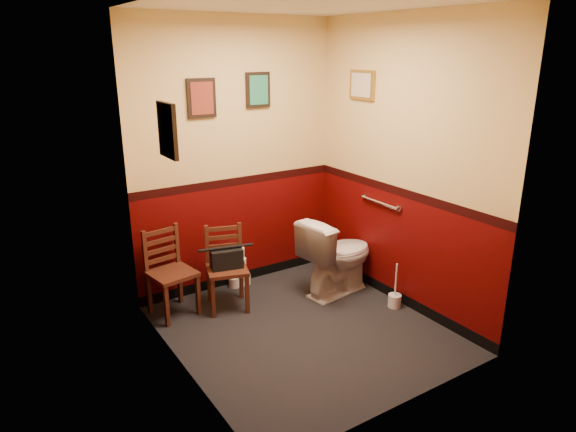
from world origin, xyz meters
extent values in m
cube|color=black|center=(0.00, 0.00, 0.00)|extent=(2.20, 2.40, 0.00)
cube|color=silver|center=(0.00, 0.00, 2.70)|extent=(2.20, 2.40, 0.00)
cube|color=#490404|center=(0.00, 1.20, 1.35)|extent=(2.20, 0.00, 2.70)
cube|color=#490404|center=(0.00, -1.20, 1.35)|extent=(2.20, 0.00, 2.70)
cube|color=#490404|center=(-1.10, 0.00, 1.35)|extent=(0.00, 2.40, 2.70)
cube|color=#490404|center=(1.10, 0.00, 1.35)|extent=(0.00, 2.40, 2.70)
cylinder|color=silver|center=(1.07, 0.25, 0.95)|extent=(0.03, 0.50, 0.03)
cylinder|color=silver|center=(1.09, 0.00, 0.95)|extent=(0.02, 0.06, 0.06)
cylinder|color=silver|center=(1.09, 0.50, 0.95)|extent=(0.02, 0.06, 0.06)
cube|color=black|center=(-0.35, 1.18, 1.95)|extent=(0.28, 0.03, 0.36)
cube|color=maroon|center=(-0.35, 1.17, 1.95)|extent=(0.22, 0.01, 0.30)
cube|color=black|center=(0.25, 1.18, 2.00)|extent=(0.26, 0.03, 0.34)
cube|color=#267B58|center=(0.25, 1.17, 2.00)|extent=(0.20, 0.01, 0.28)
cube|color=black|center=(-1.08, 0.10, 1.85)|extent=(0.03, 0.30, 0.38)
cube|color=#BFB196|center=(-1.07, 0.10, 1.85)|extent=(0.01, 0.24, 0.31)
cube|color=olive|center=(1.08, 0.60, 2.05)|extent=(0.03, 0.34, 0.28)
cube|color=#BFB196|center=(1.07, 0.60, 2.05)|extent=(0.01, 0.28, 0.22)
imported|color=white|center=(0.72, 0.44, 0.40)|extent=(0.86, 0.55, 0.79)
cylinder|color=silver|center=(0.99, -0.12, 0.06)|extent=(0.13, 0.13, 0.13)
cylinder|color=silver|center=(0.99, -0.12, 0.27)|extent=(0.02, 0.02, 0.36)
cube|color=#57291A|center=(-0.85, 0.91, 0.41)|extent=(0.44, 0.44, 0.04)
cube|color=#57291A|center=(-0.99, 0.72, 0.21)|extent=(0.04, 0.04, 0.41)
cube|color=#57291A|center=(-1.04, 1.04, 0.21)|extent=(0.04, 0.04, 0.41)
cube|color=#57291A|center=(-0.66, 0.77, 0.21)|extent=(0.04, 0.04, 0.41)
cube|color=#57291A|center=(-0.71, 1.10, 0.21)|extent=(0.04, 0.04, 0.41)
cube|color=#57291A|center=(-1.04, 1.05, 0.62)|extent=(0.04, 0.04, 0.41)
cube|color=#57291A|center=(-0.71, 1.10, 0.62)|extent=(0.04, 0.04, 0.41)
cube|color=#57291A|center=(-0.88, 1.07, 0.50)|extent=(0.31, 0.07, 0.04)
cube|color=#57291A|center=(-0.88, 1.07, 0.59)|extent=(0.31, 0.07, 0.04)
cube|color=#57291A|center=(-0.88, 1.07, 0.69)|extent=(0.31, 0.07, 0.04)
cube|color=#57291A|center=(-0.88, 1.07, 0.78)|extent=(0.31, 0.07, 0.04)
cube|color=#57291A|center=(-0.37, 0.75, 0.40)|extent=(0.47, 0.47, 0.04)
cube|color=#57291A|center=(-0.57, 0.64, 0.20)|extent=(0.04, 0.04, 0.40)
cube|color=#57291A|center=(-0.47, 0.95, 0.20)|extent=(0.04, 0.04, 0.40)
cube|color=#57291A|center=(-0.26, 0.55, 0.20)|extent=(0.04, 0.04, 0.40)
cube|color=#57291A|center=(-0.17, 0.85, 0.20)|extent=(0.04, 0.04, 0.40)
cube|color=#57291A|center=(-0.47, 0.95, 0.60)|extent=(0.04, 0.04, 0.40)
cube|color=#57291A|center=(-0.17, 0.85, 0.60)|extent=(0.04, 0.04, 0.40)
cube|color=#57291A|center=(-0.32, 0.90, 0.49)|extent=(0.29, 0.11, 0.04)
cube|color=#57291A|center=(-0.32, 0.90, 0.57)|extent=(0.29, 0.11, 0.04)
cube|color=#57291A|center=(-0.32, 0.90, 0.66)|extent=(0.29, 0.11, 0.04)
cube|color=#57291A|center=(-0.32, 0.90, 0.75)|extent=(0.29, 0.11, 0.04)
cube|color=black|center=(-0.37, 0.75, 0.51)|extent=(0.32, 0.21, 0.19)
cylinder|color=black|center=(-0.37, 0.75, 0.62)|extent=(0.26, 0.08, 0.03)
cylinder|color=silver|center=(-0.11, 1.11, 0.05)|extent=(0.12, 0.12, 0.11)
cylinder|color=silver|center=(0.01, 1.11, 0.05)|extent=(0.12, 0.12, 0.11)
cylinder|color=silver|center=(-0.05, 1.10, 0.16)|extent=(0.12, 0.12, 0.11)
cylinder|color=silver|center=(-0.05, 1.08, 0.27)|extent=(0.12, 0.12, 0.11)
cylinder|color=silver|center=(-0.05, 1.11, 0.37)|extent=(0.12, 0.12, 0.11)
camera|label=1|loc=(-2.29, -3.31, 2.38)|focal=32.00mm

